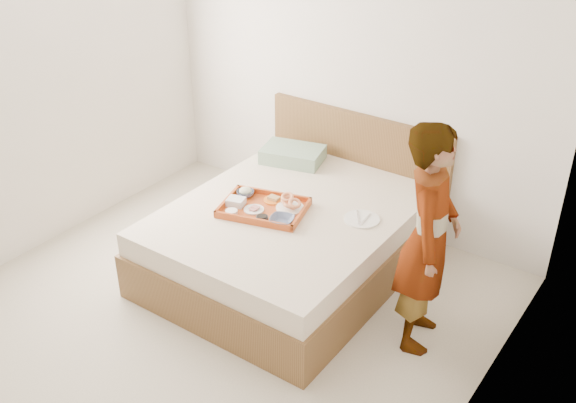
% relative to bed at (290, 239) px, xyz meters
% --- Properties ---
extents(ground, '(3.50, 4.00, 0.01)m').
position_rel_bed_xyz_m(ground, '(-0.10, -1.00, -0.27)').
color(ground, beige).
rests_on(ground, ground).
extents(wall_back, '(3.50, 0.01, 2.60)m').
position_rel_bed_xyz_m(wall_back, '(-0.10, 1.00, 1.04)').
color(wall_back, silver).
rests_on(wall_back, ground).
extents(wall_right, '(0.01, 4.00, 2.60)m').
position_rel_bed_xyz_m(wall_right, '(1.65, -1.00, 1.04)').
color(wall_right, silver).
rests_on(wall_right, ground).
extents(bed, '(1.65, 2.00, 0.53)m').
position_rel_bed_xyz_m(bed, '(0.00, 0.00, 0.00)').
color(bed, brown).
rests_on(bed, ground).
extents(headboard, '(1.65, 0.06, 0.95)m').
position_rel_bed_xyz_m(headboard, '(0.00, 0.97, 0.21)').
color(headboard, brown).
rests_on(headboard, ground).
extents(pillow, '(0.56, 0.45, 0.12)m').
position_rel_bed_xyz_m(pillow, '(-0.44, 0.66, 0.32)').
color(pillow, gray).
rests_on(pillow, bed).
extents(tray, '(0.69, 0.58, 0.05)m').
position_rel_bed_xyz_m(tray, '(-0.14, -0.14, 0.29)').
color(tray, '#BC5019').
rests_on(tray, bed).
extents(prawn_plate, '(0.25, 0.25, 0.01)m').
position_rel_bed_xyz_m(prawn_plate, '(0.02, -0.03, 0.29)').
color(prawn_plate, white).
rests_on(prawn_plate, tray).
extents(navy_bowl_big, '(0.21, 0.21, 0.04)m').
position_rel_bed_xyz_m(navy_bowl_big, '(0.08, -0.22, 0.30)').
color(navy_bowl_big, '#152346').
rests_on(navy_bowl_big, tray).
extents(sauce_dish, '(0.11, 0.11, 0.03)m').
position_rel_bed_xyz_m(sauce_dish, '(-0.05, -0.28, 0.30)').
color(sauce_dish, black).
rests_on(sauce_dish, tray).
extents(meat_plate, '(0.18, 0.18, 0.01)m').
position_rel_bed_xyz_m(meat_plate, '(-0.18, -0.20, 0.29)').
color(meat_plate, white).
rests_on(meat_plate, tray).
extents(bread_plate, '(0.18, 0.18, 0.01)m').
position_rel_bed_xyz_m(bread_plate, '(-0.15, -0.00, 0.29)').
color(bread_plate, orange).
rests_on(bread_plate, tray).
extents(salad_bowl, '(0.16, 0.16, 0.04)m').
position_rel_bed_xyz_m(salad_bowl, '(-0.37, -0.06, 0.30)').
color(salad_bowl, '#152346').
rests_on(salad_bowl, tray).
extents(plastic_tub, '(0.15, 0.13, 0.05)m').
position_rel_bed_xyz_m(plastic_tub, '(-0.34, -0.21, 0.31)').
color(plastic_tub, silver).
rests_on(plastic_tub, tray).
extents(cheese_round, '(0.11, 0.11, 0.03)m').
position_rel_bed_xyz_m(cheese_round, '(-0.28, -0.33, 0.30)').
color(cheese_round, white).
rests_on(cheese_round, tray).
extents(dinner_plate, '(0.32, 0.32, 0.01)m').
position_rel_bed_xyz_m(dinner_plate, '(0.51, 0.16, 0.27)').
color(dinner_plate, white).
rests_on(dinner_plate, bed).
extents(person, '(0.51, 0.64, 1.53)m').
position_rel_bed_xyz_m(person, '(1.14, -0.15, 0.50)').
color(person, beige).
rests_on(person, ground).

